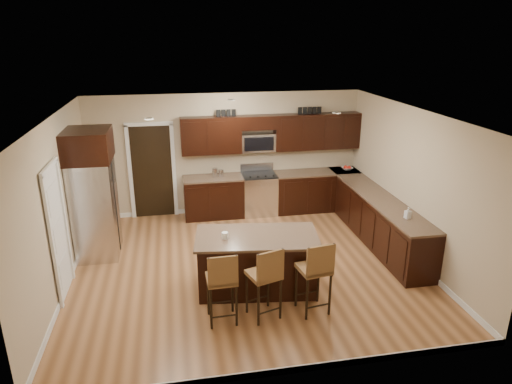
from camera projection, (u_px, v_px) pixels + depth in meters
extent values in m
plane|color=#9C683E|center=(247.00, 266.00, 8.08)|extent=(6.00, 6.00, 0.00)
plane|color=silver|center=(246.00, 114.00, 7.19)|extent=(6.00, 6.00, 0.00)
plane|color=tan|center=(227.00, 154.00, 10.18)|extent=(6.00, 0.00, 6.00)
plane|color=tan|center=(57.00, 207.00, 7.12)|extent=(0.00, 5.50, 5.50)
plane|color=tan|center=(412.00, 185.00, 8.15)|extent=(0.00, 5.50, 5.50)
cube|color=black|center=(214.00, 198.00, 10.15)|extent=(1.30, 0.60, 0.88)
cube|color=black|center=(316.00, 191.00, 10.56)|extent=(1.94, 0.60, 0.88)
cube|color=black|center=(380.00, 222.00, 8.84)|extent=(0.60, 3.35, 0.88)
cube|color=brown|center=(213.00, 178.00, 10.00)|extent=(1.30, 0.63, 0.04)
cube|color=brown|center=(317.00, 172.00, 10.40)|extent=(1.94, 0.63, 0.04)
cube|color=brown|center=(382.00, 200.00, 8.69)|extent=(0.63, 3.35, 0.04)
cube|color=black|center=(211.00, 135.00, 9.81)|extent=(1.30, 0.33, 0.80)
cube|color=black|center=(317.00, 131.00, 10.22)|extent=(1.94, 0.33, 0.80)
cube|color=black|center=(258.00, 122.00, 9.91)|extent=(0.76, 0.33, 0.30)
cube|color=silver|center=(259.00, 194.00, 10.32)|extent=(0.76, 0.64, 0.90)
cube|color=black|center=(259.00, 175.00, 10.17)|extent=(0.76, 0.60, 0.03)
cube|color=black|center=(262.00, 199.00, 10.04)|extent=(0.65, 0.01, 0.45)
cube|color=silver|center=(257.00, 167.00, 10.38)|extent=(0.76, 0.05, 0.18)
cube|color=silver|center=(258.00, 142.00, 10.08)|extent=(0.76, 0.31, 0.40)
cube|color=black|center=(152.00, 172.00, 9.99)|extent=(0.85, 0.03, 2.06)
cube|color=white|center=(58.00, 234.00, 6.95)|extent=(0.03, 0.80, 2.04)
cube|color=black|center=(257.00, 263.00, 7.28)|extent=(1.91, 1.13, 0.88)
cube|color=brown|center=(257.00, 237.00, 7.12)|extent=(2.03, 1.24, 0.04)
cube|color=black|center=(257.00, 285.00, 7.41)|extent=(1.82, 1.04, 0.09)
cube|color=brown|center=(221.00, 279.00, 6.37)|extent=(0.43, 0.43, 0.06)
cube|color=brown|center=(223.00, 272.00, 6.12)|extent=(0.42, 0.05, 0.44)
cylinder|color=black|center=(211.00, 309.00, 6.29)|extent=(0.04, 0.04, 0.64)
cylinder|color=black|center=(236.00, 306.00, 6.35)|extent=(0.04, 0.04, 0.64)
cylinder|color=black|center=(208.00, 295.00, 6.62)|extent=(0.04, 0.04, 0.64)
cylinder|color=black|center=(233.00, 293.00, 6.68)|extent=(0.04, 0.04, 0.64)
cube|color=brown|center=(264.00, 274.00, 6.47)|extent=(0.53, 0.53, 0.06)
cube|color=brown|center=(270.00, 266.00, 6.24)|extent=(0.41, 0.17, 0.45)
cylinder|color=black|center=(253.00, 304.00, 6.39)|extent=(0.04, 0.04, 0.65)
cylinder|color=black|center=(278.00, 302.00, 6.45)|extent=(0.04, 0.04, 0.65)
cylinder|color=black|center=(249.00, 291.00, 6.72)|extent=(0.04, 0.04, 0.65)
cylinder|color=black|center=(273.00, 288.00, 6.78)|extent=(0.04, 0.04, 0.65)
cube|color=brown|center=(314.00, 269.00, 6.59)|extent=(0.49, 0.49, 0.06)
cube|color=brown|center=(321.00, 261.00, 6.34)|extent=(0.43, 0.11, 0.46)
cylinder|color=black|center=(304.00, 299.00, 6.51)|extent=(0.04, 0.04, 0.66)
cylinder|color=black|center=(329.00, 296.00, 6.57)|extent=(0.04, 0.04, 0.66)
cylinder|color=black|center=(297.00, 285.00, 6.85)|extent=(0.04, 0.04, 0.66)
cylinder|color=black|center=(321.00, 283.00, 6.91)|extent=(0.04, 0.04, 0.66)
cube|color=silver|center=(95.00, 208.00, 8.26)|extent=(0.72, 0.91, 1.81)
cube|color=black|center=(116.00, 207.00, 8.32)|extent=(0.01, 0.02, 1.72)
cylinder|color=silver|center=(117.00, 204.00, 8.22)|extent=(0.02, 0.02, 0.80)
cylinder|color=silver|center=(118.00, 201.00, 8.37)|extent=(0.02, 0.02, 0.80)
cube|color=black|center=(87.00, 145.00, 7.87)|extent=(0.78, 0.97, 0.54)
cube|color=brown|center=(242.00, 232.00, 9.46)|extent=(0.95, 0.80, 0.01)
imported|color=silver|center=(347.00, 168.00, 10.51)|extent=(0.26, 0.26, 0.06)
imported|color=#B2B2B2|center=(408.00, 213.00, 7.75)|extent=(0.10, 0.11, 0.20)
cylinder|color=silver|center=(215.00, 173.00, 9.96)|extent=(0.12, 0.12, 0.20)
cylinder|color=silver|center=(221.00, 173.00, 9.99)|extent=(0.11, 0.11, 0.16)
cylinder|color=white|center=(225.00, 235.00, 7.02)|extent=(0.10, 0.10, 0.10)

